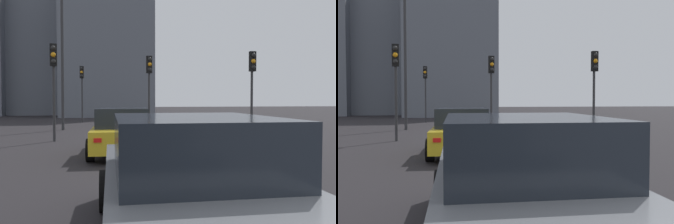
% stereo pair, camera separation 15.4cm
% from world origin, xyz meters
% --- Properties ---
extents(car_yellow_right_lead, '(4.15, 2.09, 1.45)m').
position_xyz_m(car_yellow_right_lead, '(9.81, 1.80, 0.70)').
color(car_yellow_right_lead, gold).
rests_on(car_yellow_right_lead, ground_plane).
extents(car_grey_right_second, '(4.80, 2.17, 1.53)m').
position_xyz_m(car_grey_right_second, '(2.63, 1.38, 0.74)').
color(car_grey_right_second, slate).
rests_on(car_grey_right_second, ground_plane).
extents(traffic_light_near_left, '(0.33, 0.31, 3.99)m').
position_xyz_m(traffic_light_near_left, '(17.11, -0.01, 2.87)').
color(traffic_light_near_left, '#2D2D30').
rests_on(traffic_light_near_left, ground_plane).
extents(traffic_light_near_right, '(0.32, 0.30, 3.97)m').
position_xyz_m(traffic_light_near_right, '(13.69, 4.34, 2.86)').
color(traffic_light_near_right, '#2D2D30').
rests_on(traffic_light_near_right, ground_plane).
extents(traffic_light_far_left, '(0.33, 0.30, 4.18)m').
position_xyz_m(traffic_light_far_left, '(25.61, 3.93, 3.01)').
color(traffic_light_far_left, '#2D2D30').
rests_on(traffic_light_far_left, ground_plane).
extents(traffic_light_far_right, '(0.32, 0.28, 3.88)m').
position_xyz_m(traffic_light_far_right, '(13.80, -4.28, 2.80)').
color(traffic_light_far_right, '#2D2D30').
rests_on(traffic_light_far_right, ground_plane).
extents(street_lamp_kerbside, '(0.56, 0.36, 8.78)m').
position_xyz_m(street_lamp_kerbside, '(19.21, 4.60, 5.07)').
color(street_lamp_kerbside, '#2D2D30').
rests_on(street_lamp_kerbside, ground_plane).
extents(building_facade_left, '(14.59, 9.10, 15.85)m').
position_xyz_m(building_facade_left, '(39.79, 2.00, 7.92)').
color(building_facade_left, slate).
rests_on(building_facade_left, ground_plane).
extents(building_facade_center, '(12.93, 7.33, 13.76)m').
position_xyz_m(building_facade_center, '(44.73, 10.00, 6.88)').
color(building_facade_center, slate).
rests_on(building_facade_center, ground_plane).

